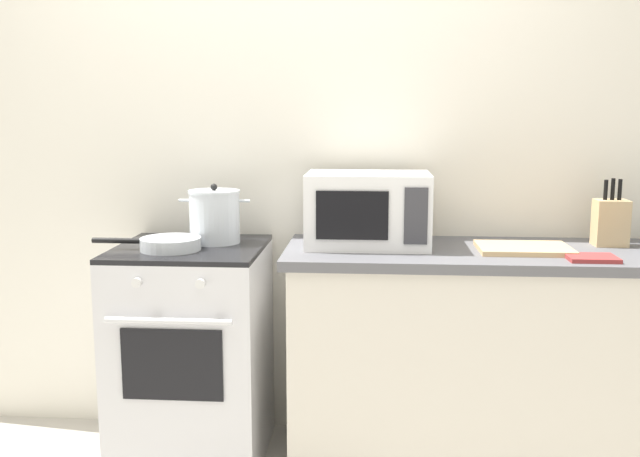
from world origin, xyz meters
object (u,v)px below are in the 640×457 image
Objects in this scene: cutting_board at (524,248)px; oven_mitt at (592,258)px; stove at (193,353)px; microwave at (368,209)px; frying_pan at (169,244)px; knife_block at (611,222)px; stock_pot at (215,216)px.

cutting_board is 0.27m from oven_mitt.
stove is 0.96m from microwave.
microwave is at bearing 172.81° from cutting_board.
knife_block is (1.78, 0.23, 0.07)m from frying_pan.
knife_block is at bearing 20.49° from cutting_board.
stove is 0.58m from stock_pot.
oven_mitt is (1.57, -0.16, 0.47)m from stove.
knife_block is 0.35m from oven_mitt.
cutting_board is at bearing 0.05° from stove.
stock_pot is at bearing -178.13° from knife_block.
microwave reaches higher than cutting_board.
frying_pan reaches higher than stove.
microwave reaches higher than knife_block.
oven_mitt is at bearing -9.47° from stock_pot.
oven_mitt is (0.22, -0.16, -0.00)m from cutting_board.
microwave is at bearing 6.18° from stove.
oven_mitt is (-0.16, -0.30, -0.09)m from knife_block.
stock_pot is at bearing 179.25° from microwave.
stove is at bearing -175.32° from knife_block.
frying_pan is at bearing -130.37° from stock_pot.
stove is 2.56× the size of cutting_board.
knife_block is (0.99, 0.06, -0.05)m from microwave.
cutting_board is at bearing 143.47° from oven_mitt.
knife_block is 1.55× the size of oven_mitt.
stove is at bearing -173.82° from microwave.
stove is at bearing -135.21° from stock_pot.
stove is at bearing 55.36° from frying_pan.
stove is 5.11× the size of oven_mitt.
stock_pot is at bearing 49.63° from frying_pan.
microwave is (0.64, -0.01, 0.04)m from stock_pot.
knife_block is at bearing 4.68° from stove.
oven_mitt reaches higher than stove.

